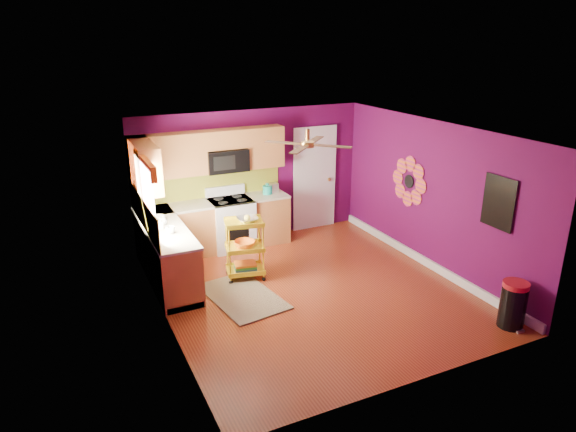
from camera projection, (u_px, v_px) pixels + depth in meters
ground at (312, 290)px, 8.05m from camera, size 5.00×5.00×0.00m
room_envelope at (315, 190)px, 7.51m from camera, size 4.54×5.04×2.52m
lower_cabinets at (195, 239)px, 8.91m from camera, size 2.81×2.31×0.94m
electric_range at (231, 223)px, 9.51m from camera, size 0.76×0.66×1.13m
upper_cabinetry at (190, 157)px, 8.79m from camera, size 2.80×2.30×1.26m
left_window at (145, 184)px, 7.47m from camera, size 0.08×1.35×1.08m
panel_door at (314, 179)px, 10.35m from camera, size 0.95×0.11×2.15m
right_wall_art at (446, 190)px, 8.18m from camera, size 0.04×2.74×1.04m
ceiling_fan at (308, 144)px, 7.45m from camera, size 1.01×1.01×0.26m
shag_rug at (243, 296)px, 7.83m from camera, size 1.11×1.59×0.02m
rolling_cart at (245, 246)px, 8.28m from camera, size 0.68×0.56×1.09m
trash_can at (513, 305)px, 6.95m from camera, size 0.37×0.39×0.67m
teal_kettle at (267, 190)px, 9.68m from camera, size 0.18×0.18×0.21m
toaster at (272, 188)px, 9.77m from camera, size 0.22×0.15×0.18m
soap_bottle_a at (160, 223)px, 7.94m from camera, size 0.08×0.08×0.17m
soap_bottle_b at (163, 220)px, 8.12m from camera, size 0.12×0.12×0.15m
counter_dish at (157, 218)px, 8.32m from camera, size 0.25×0.25×0.06m
counter_cup at (171, 230)px, 7.76m from camera, size 0.14×0.14×0.11m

